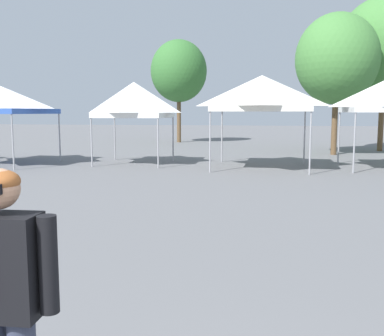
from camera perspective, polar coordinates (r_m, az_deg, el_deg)
The scene contains 6 objects.
canopy_tent_behind_center at distance 19.69m, azimuth -22.98°, elevation 7.92°, with size 3.60×3.60×3.12m.
canopy_tent_left_of_center at distance 18.43m, azimuth -7.33°, elevation 8.52°, with size 2.75×2.75×3.28m.
canopy_tent_right_of_center at distance 17.12m, azimuth 8.81°, elevation 9.28°, with size 3.58×3.58×3.43m.
person_foreground at distance 2.90m, azimuth -22.57°, elevation -14.84°, with size 0.65×0.27×1.78m.
tree_behind_tents_left at distance 23.33m, azimuth 17.84°, elevation 12.95°, with size 3.96×3.96×6.79m.
tree_behind_tents_center at distance 31.50m, azimuth -1.68°, elevation 12.12°, with size 3.83×3.83×6.97m.
Camera 1 is at (0.69, -0.95, 2.09)m, focal length 42.25 mm.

